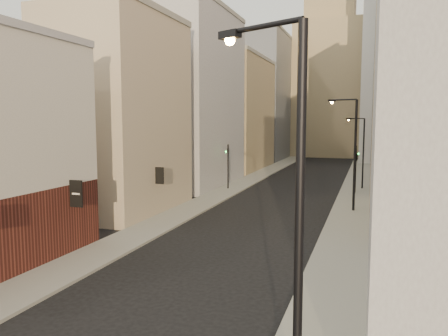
# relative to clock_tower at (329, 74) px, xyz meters

# --- Properties ---
(sidewalk_left) EXTENTS (3.00, 140.00, 0.15)m
(sidewalk_left) POSITION_rel_clock_tower_xyz_m (-5.50, -37.00, -17.56)
(sidewalk_left) COLOR gray
(sidewalk_left) RESTS_ON ground
(sidewalk_right) EXTENTS (3.00, 140.00, 0.15)m
(sidewalk_right) POSITION_rel_clock_tower_xyz_m (7.50, -37.00, -17.56)
(sidewalk_right) COLOR gray
(sidewalk_right) RESTS_ON ground
(left_bldg_beige) EXTENTS (8.00, 12.00, 16.00)m
(left_bldg_beige) POSITION_rel_clock_tower_xyz_m (-11.00, -66.00, -9.63)
(left_bldg_beige) COLOR tan
(left_bldg_beige) RESTS_ON ground
(left_bldg_grey) EXTENTS (8.00, 16.00, 20.00)m
(left_bldg_grey) POSITION_rel_clock_tower_xyz_m (-11.00, -50.00, -7.63)
(left_bldg_grey) COLOR gray
(left_bldg_grey) RESTS_ON ground
(left_bldg_tan) EXTENTS (8.00, 18.00, 17.00)m
(left_bldg_tan) POSITION_rel_clock_tower_xyz_m (-11.00, -32.00, -9.13)
(left_bldg_tan) COLOR #9A8661
(left_bldg_tan) RESTS_ON ground
(left_bldg_wingrid) EXTENTS (8.00, 20.00, 24.00)m
(left_bldg_wingrid) POSITION_rel_clock_tower_xyz_m (-11.00, -12.00, -5.63)
(left_bldg_wingrid) COLOR gray
(left_bldg_wingrid) RESTS_ON ground
(right_bldg_beige) EXTENTS (8.00, 16.00, 20.00)m
(right_bldg_beige) POSITION_rel_clock_tower_xyz_m (13.00, -62.00, -7.63)
(right_bldg_beige) COLOR tan
(right_bldg_beige) RESTS_ON ground
(right_bldg_wingrid) EXTENTS (8.00, 20.00, 26.00)m
(right_bldg_wingrid) POSITION_rel_clock_tower_xyz_m (13.00, -42.00, -4.63)
(right_bldg_wingrid) COLOR gray
(right_bldg_wingrid) RESTS_ON ground
(highrise) EXTENTS (21.00, 23.00, 51.20)m
(highrise) POSITION_rel_clock_tower_xyz_m (19.00, -14.00, 8.02)
(highrise) COLOR gray
(highrise) RESTS_ON ground
(clock_tower) EXTENTS (14.00, 14.00, 44.90)m
(clock_tower) POSITION_rel_clock_tower_xyz_m (0.00, 0.00, 0.00)
(clock_tower) COLOR #9A8661
(clock_tower) RESTS_ON ground
(white_tower) EXTENTS (8.00, 8.00, 41.50)m
(white_tower) POSITION_rel_clock_tower_xyz_m (11.00, -14.00, 0.97)
(white_tower) COLOR silver
(white_tower) RESTS_ON ground
(streetlamp_near) EXTENTS (2.41, 1.26, 9.86)m
(streetlamp_near) POSITION_rel_clock_tower_xyz_m (7.20, -87.87, -12.00)
(streetlamp_near) COLOR black
(streetlamp_near) RESTS_ON ground
(streetlamp_mid) EXTENTS (2.42, 0.74, 9.36)m
(streetlamp_mid) POSITION_rel_clock_tower_xyz_m (7.51, -60.42, -12.29)
(streetlamp_mid) COLOR black
(streetlamp_mid) RESTS_ON ground
(streetlamp_far) EXTENTS (1.97, 0.88, 7.87)m
(streetlamp_far) POSITION_rel_clock_tower_xyz_m (8.03, -47.80, -13.14)
(streetlamp_far) COLOR black
(streetlamp_far) RESTS_ON ground
(traffic_light_left) EXTENTS (0.57, 0.49, 5.00)m
(traffic_light_left) POSITION_rel_clock_tower_xyz_m (-5.83, -52.50, -13.96)
(traffic_light_left) COLOR black
(traffic_light_left) RESTS_ON ground
(traffic_light_right) EXTENTS (0.78, 0.78, 5.00)m
(traffic_light_right) POSITION_rel_clock_tower_xyz_m (7.55, -51.09, -13.74)
(traffic_light_right) COLOR black
(traffic_light_right) RESTS_ON ground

